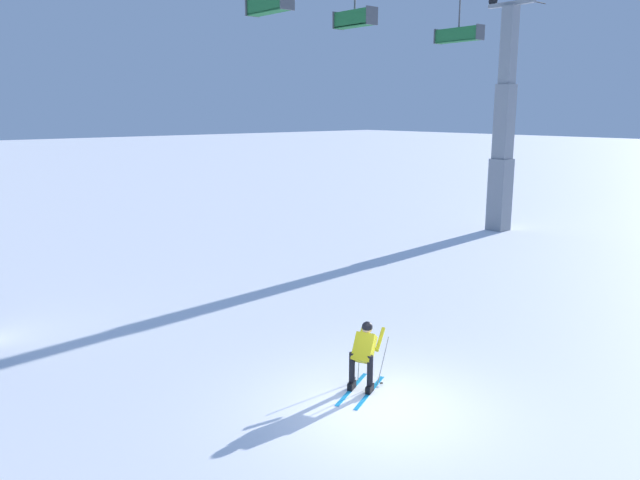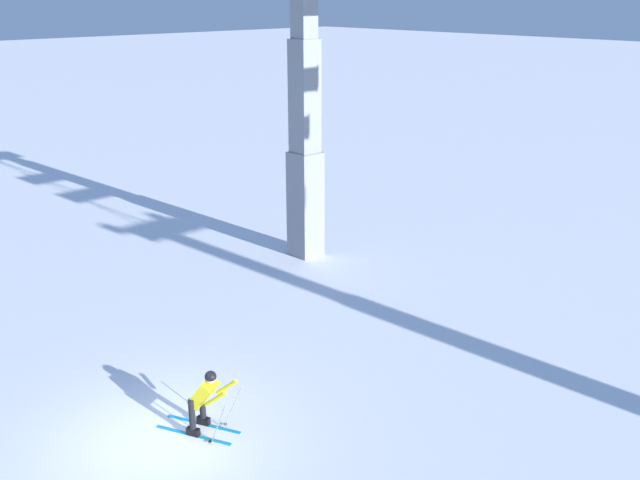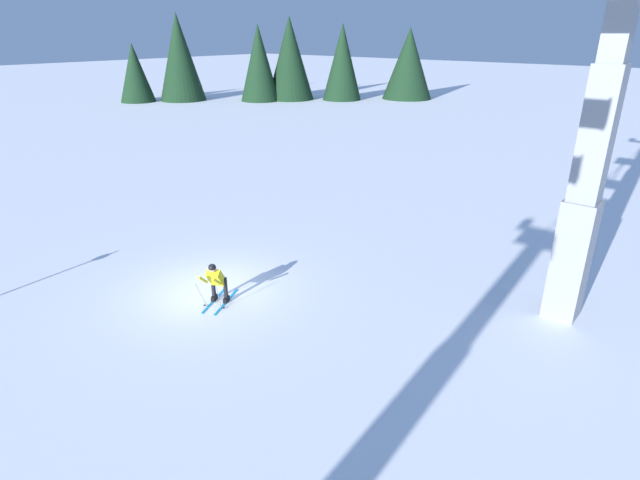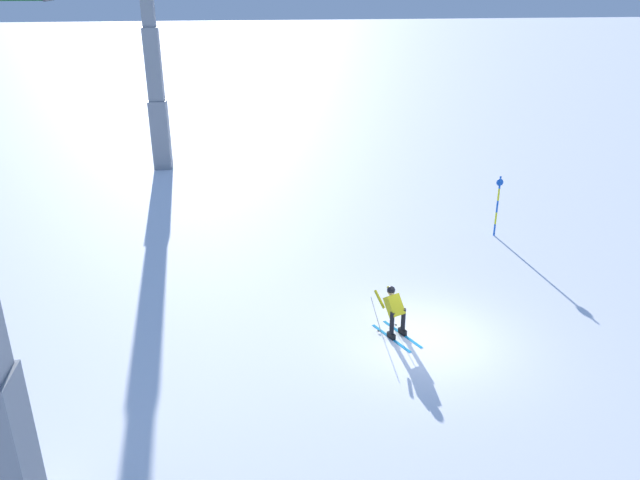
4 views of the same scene
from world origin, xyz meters
name	(u,v)px [view 4 (image 4 of 4)]	position (x,y,z in m)	size (l,w,h in m)	color
ground_plane	(428,339)	(0.00, 0.00, 0.00)	(260.00, 260.00, 0.00)	white
skier_carving_main	(394,308)	(0.43, 0.94, 0.85)	(1.82, 1.28, 1.61)	#198CCC
lift_tower_far	(155,80)	(18.36, 9.40, 4.65)	(0.91, 2.49, 11.36)	gray
trail_marker_pole	(497,204)	(7.19, -4.74, 1.32)	(0.07, 0.28, 2.47)	blue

